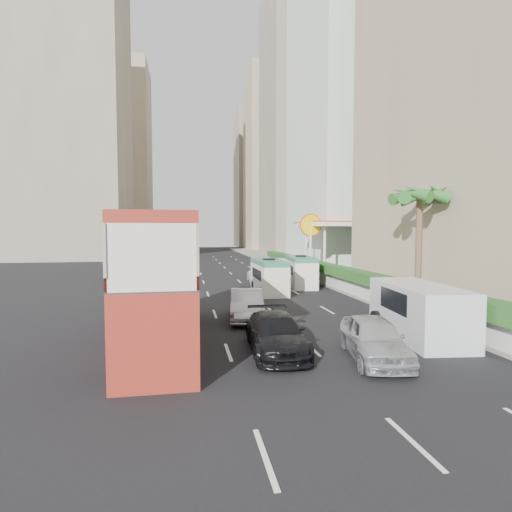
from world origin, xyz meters
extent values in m
plane|color=black|center=(0.00, 0.00, 0.00)|extent=(200.00, 200.00, 0.00)
cube|color=maroon|center=(-6.00, 0.00, 2.53)|extent=(2.50, 11.00, 5.06)
imported|color=silver|center=(-2.09, 3.39, 0.00)|extent=(2.17, 4.77, 1.52)
imported|color=silver|center=(1.32, -3.73, 0.00)|extent=(2.55, 4.69, 1.51)
imported|color=black|center=(-1.85, -2.26, 0.00)|extent=(2.21, 4.91, 1.40)
imported|color=silver|center=(1.27, 17.91, 0.00)|extent=(2.24, 4.35, 1.17)
cube|color=silver|center=(0.85, 11.96, 1.20)|extent=(1.83, 5.43, 2.41)
cube|color=silver|center=(4.13, 14.94, 1.21)|extent=(2.39, 5.63, 2.43)
cube|color=silver|center=(4.58, -1.22, 1.12)|extent=(2.83, 5.80, 2.24)
cube|color=silver|center=(4.36, 18.50, 0.96)|extent=(2.22, 4.89, 1.91)
cube|color=#99968C|center=(9.00, 25.00, 0.09)|extent=(6.00, 120.00, 0.18)
cube|color=silver|center=(6.20, 14.00, 0.68)|extent=(0.30, 44.00, 1.00)
cube|color=#2D6626|center=(6.20, 14.00, 1.53)|extent=(1.10, 44.00, 0.70)
cylinder|color=brown|center=(7.80, 4.00, 3.38)|extent=(0.36, 0.36, 6.40)
cube|color=silver|center=(10.00, 23.00, 2.75)|extent=(6.50, 8.00, 5.50)
cube|color=white|center=(18.00, 34.00, 29.00)|extent=(16.00, 18.00, 58.00)
cube|color=gray|center=(18.00, 58.00, 25.00)|extent=(16.00, 16.00, 50.00)
cube|color=tan|center=(17.00, 82.00, 22.00)|extent=(14.00, 14.00, 44.00)
cube|color=gray|center=(17.00, 104.00, 20.00)|extent=(14.00, 14.00, 40.00)
cube|color=gray|center=(-24.00, 55.00, 26.00)|extent=(18.00, 18.00, 52.00)
cube|color=tan|center=(-22.00, 90.00, 23.00)|extent=(16.00, 16.00, 46.00)
camera|label=1|loc=(-5.10, -16.50, 4.47)|focal=28.00mm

